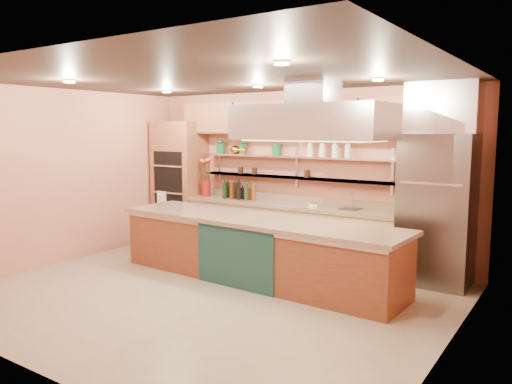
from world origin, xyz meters
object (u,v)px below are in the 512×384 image
Objects in this scene: flower_vase at (206,188)px; copper_kettle at (235,150)px; kitchen_scale at (314,204)px; refrigerator at (437,210)px; green_canister at (277,150)px; island at (255,249)px.

copper_kettle is (0.51, 0.22, 0.71)m from flower_vase.
kitchen_scale is 1.92m from copper_kettle.
refrigerator is 11.12× the size of green_canister.
refrigerator is at bearing -1.22° from kitchen_scale.
island is 2.09m from green_canister.
refrigerator is 10.93× the size of copper_kettle.
kitchen_scale is (0.29, 1.26, 0.52)m from island.
refrigerator is at bearing -4.79° from green_canister.
flower_vase is (-4.13, 0.01, 0.03)m from refrigerator.
kitchen_scale is (2.23, 0.00, -0.11)m from flower_vase.
island is 2.40m from flower_vase.
island is at bearing -69.30° from green_canister.
green_canister is at bearing 175.21° from refrigerator.
green_canister reaches higher than island.
copper_kettle is at bearing 171.79° from kitchen_scale.
copper_kettle is 0.87m from green_canister.
refrigerator is 2.86m from green_canister.
kitchen_scale is at bearing 179.70° from refrigerator.
copper_kettle is at bearing 180.00° from green_canister.
refrigerator is 14.22× the size of kitchen_scale.
refrigerator reaches higher than kitchen_scale.
island is 1.39m from kitchen_scale.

